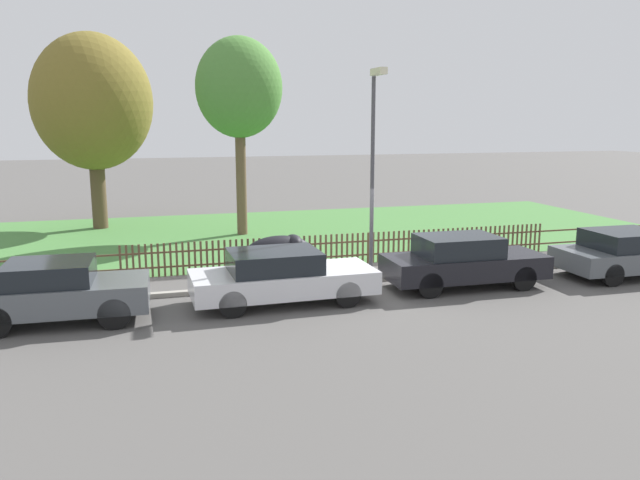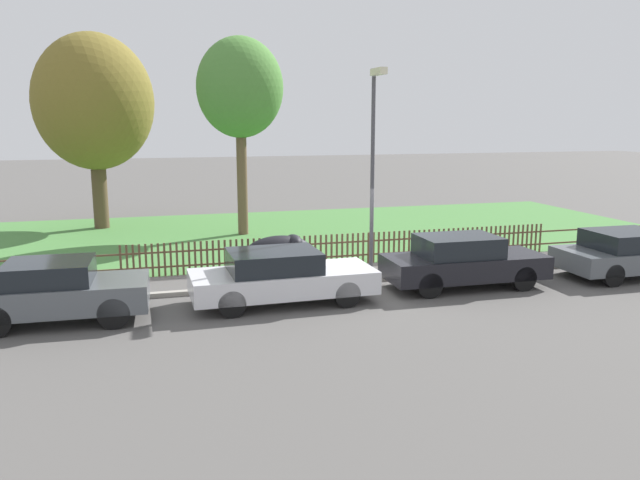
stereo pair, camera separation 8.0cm
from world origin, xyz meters
TOP-DOWN VIEW (x-y plane):
  - ground_plane at (0.00, 0.00)m, footprint 120.00×120.00m
  - kerb_stone at (0.00, 0.10)m, footprint 28.39×0.20m
  - grass_strip at (0.00, 8.03)m, footprint 28.39×11.60m
  - park_fence at (0.00, 2.24)m, footprint 28.39×0.05m
  - parked_car_silver_hatchback at (-7.88, -1.30)m, footprint 3.78×1.85m
  - parked_car_black_saloon at (-2.92, -1.23)m, footprint 4.42×1.82m
  - parked_car_navy_estate at (2.00, -1.11)m, footprint 4.27×1.72m
  - parked_car_red_compact at (7.11, -1.32)m, footprint 4.13×1.90m
  - covered_motorcycle at (-2.34, 1.50)m, footprint 2.08×0.87m
  - tree_nearest_kerb at (-7.71, 11.22)m, footprint 4.65×4.65m
  - tree_behind_motorcycle at (-2.35, 8.24)m, footprint 3.22×3.22m
  - street_lamp at (0.08, 0.50)m, footprint 0.20×0.79m

SIDE VIEW (x-z plane):
  - ground_plane at x=0.00m, z-range 0.00..0.00m
  - grass_strip at x=0.00m, z-range 0.00..0.01m
  - kerb_stone at x=0.00m, z-range 0.00..0.12m
  - park_fence at x=0.00m, z-range 0.00..0.96m
  - parked_car_red_compact at x=7.11m, z-range 0.02..1.33m
  - parked_car_black_saloon at x=-2.92m, z-range 0.02..1.32m
  - covered_motorcycle at x=-2.34m, z-range 0.12..1.27m
  - parked_car_silver_hatchback at x=-7.88m, z-range 0.03..1.39m
  - parked_car_navy_estate at x=2.00m, z-range 0.01..1.40m
  - street_lamp at x=0.08m, z-range 0.74..6.42m
  - tree_nearest_kerb at x=-7.71m, z-range 1.16..8.88m
  - tree_behind_motorcycle at x=-2.35m, z-range 1.79..9.18m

